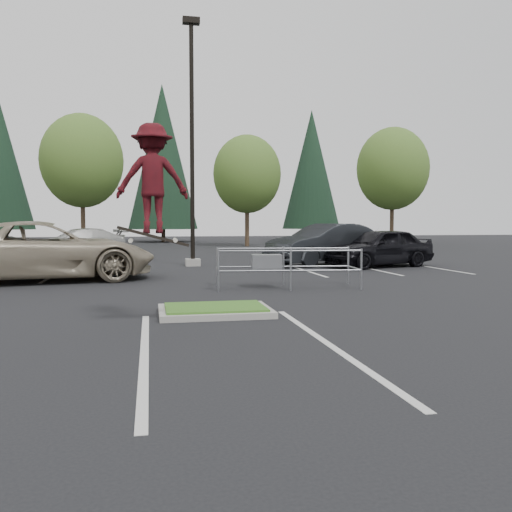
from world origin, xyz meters
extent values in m
plane|color=black|center=(0.00, 0.00, 0.00)|extent=(120.00, 120.00, 0.00)
cube|color=gray|center=(0.00, 0.00, 0.06)|extent=(2.20, 1.60, 0.12)
cube|color=#255A1C|center=(0.00, 0.00, 0.13)|extent=(1.95, 1.35, 0.05)
cube|color=silver|center=(-4.50, 9.00, 0.00)|extent=(0.12, 5.20, 0.01)
cube|color=silver|center=(4.50, 9.00, 0.00)|extent=(0.12, 5.20, 0.01)
cube|color=silver|center=(7.20, 9.00, 0.00)|extent=(0.12, 5.20, 0.01)
cube|color=silver|center=(9.90, 9.00, 0.00)|extent=(0.12, 5.20, 0.01)
cube|color=silver|center=(-1.35, -3.00, 0.00)|extent=(0.12, 6.00, 0.01)
cube|color=silver|center=(1.35, -3.00, 0.00)|extent=(0.12, 6.00, 0.01)
cube|color=gray|center=(0.50, 12.00, 0.15)|extent=(0.60, 0.60, 0.30)
cylinder|color=black|center=(0.50, 12.00, 5.00)|extent=(0.18, 0.18, 10.00)
cube|color=black|center=(0.50, 12.00, 10.00)|extent=(0.70, 0.35, 0.25)
cylinder|color=#38281C|center=(-6.00, 30.50, 1.75)|extent=(0.32, 0.32, 3.50)
ellipsoid|color=#416525|center=(-6.00, 30.50, 6.26)|extent=(5.89, 5.89, 6.77)
sphere|color=#416525|center=(-5.40, 30.20, 5.52)|extent=(3.68, 3.68, 3.68)
sphere|color=#416525|center=(-6.50, 30.90, 5.70)|extent=(4.05, 4.05, 4.05)
cylinder|color=#38281C|center=(6.00, 29.80, 1.52)|extent=(0.32, 0.32, 3.04)
ellipsoid|color=#416525|center=(6.00, 29.80, 5.44)|extent=(5.12, 5.12, 5.89)
sphere|color=#416525|center=(6.60, 29.50, 4.80)|extent=(3.20, 3.20, 3.20)
sphere|color=#416525|center=(5.50, 30.20, 4.96)|extent=(3.52, 3.52, 3.52)
cylinder|color=#38281C|center=(18.00, 30.30, 1.71)|extent=(0.32, 0.32, 3.42)
ellipsoid|color=#416525|center=(18.00, 30.30, 6.12)|extent=(5.76, 5.76, 6.62)
sphere|color=#416525|center=(18.60, 30.00, 5.40)|extent=(3.60, 3.60, 3.60)
sphere|color=#416525|center=(17.50, 30.70, 5.58)|extent=(3.96, 3.96, 3.96)
cylinder|color=#38281C|center=(-14.00, 40.00, 0.60)|extent=(0.36, 0.36, 1.20)
cylinder|color=#38281C|center=(0.00, 40.50, 0.60)|extent=(0.36, 0.36, 1.20)
cone|color=black|center=(0.00, 40.50, 7.85)|extent=(6.38, 6.38, 13.30)
cylinder|color=#38281C|center=(14.00, 39.50, 0.60)|extent=(0.36, 0.36, 1.20)
cone|color=black|center=(14.00, 39.50, 6.85)|extent=(5.50, 5.50, 11.30)
cylinder|color=gray|center=(0.51, 3.52, 0.56)|extent=(0.06, 0.06, 1.11)
cylinder|color=gray|center=(0.65, 4.87, 0.56)|extent=(0.06, 0.06, 1.11)
cylinder|color=gray|center=(2.43, 3.33, 0.56)|extent=(0.06, 0.06, 1.11)
cylinder|color=gray|center=(2.57, 4.67, 0.56)|extent=(0.06, 0.06, 1.11)
cylinder|color=gray|center=(4.35, 3.13, 0.56)|extent=(0.06, 0.06, 1.11)
cylinder|color=gray|center=(4.49, 4.48, 0.56)|extent=(0.06, 0.06, 1.11)
cylinder|color=gray|center=(2.43, 3.33, 0.53)|extent=(3.85, 0.44, 0.05)
cylinder|color=gray|center=(2.43, 3.33, 1.06)|extent=(3.85, 0.44, 0.05)
cylinder|color=gray|center=(2.57, 4.67, 0.53)|extent=(3.85, 0.44, 0.05)
cylinder|color=gray|center=(2.57, 4.67, 1.06)|extent=(3.85, 0.44, 0.05)
cube|color=gray|center=(1.92, 4.06, 0.70)|extent=(0.87, 0.58, 0.46)
cube|color=black|center=(-1.20, -1.00, 1.58)|extent=(1.24, 0.46, 0.37)
cylinder|color=beige|center=(-1.58, -1.13, 1.51)|extent=(0.08, 0.04, 0.08)
cylinder|color=beige|center=(-1.58, -0.87, 1.51)|extent=(0.08, 0.04, 0.08)
cylinder|color=beige|center=(-0.82, -1.13, 1.51)|extent=(0.08, 0.04, 0.08)
cylinder|color=beige|center=(-0.82, -0.87, 1.51)|extent=(0.08, 0.04, 0.08)
imported|color=maroon|center=(-1.20, -1.00, 2.58)|extent=(1.26, 0.76, 1.90)
imported|color=gray|center=(-4.50, 7.08, 0.93)|extent=(7.15, 4.30, 1.86)
imported|color=black|center=(6.15, 11.50, 0.88)|extent=(5.67, 3.74, 1.77)
imported|color=black|center=(8.00, 10.08, 0.79)|extent=(5.01, 3.15, 1.59)
imported|color=#AFAFA9|center=(-5.00, 20.05, 0.75)|extent=(5.55, 3.80, 1.49)
camera|label=1|loc=(-1.26, -10.62, 1.82)|focal=38.00mm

